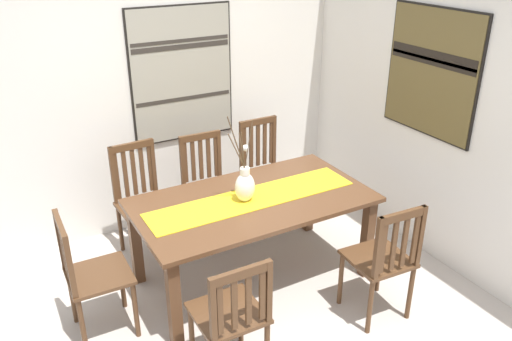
{
  "coord_description": "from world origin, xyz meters",
  "views": [
    {
      "loc": [
        -1.46,
        -2.61,
        2.63
      ],
      "look_at": [
        0.28,
        0.49,
        0.98
      ],
      "focal_mm": 36.65,
      "sensor_mm": 36.0,
      "label": 1
    }
  ],
  "objects": [
    {
      "name": "ground_plane",
      "position": [
        0.0,
        0.0,
        -0.01
      ],
      "size": [
        6.4,
        6.4,
        0.03
      ],
      "primitive_type": "cube",
      "color": "#B2A89E"
    },
    {
      "name": "wall_back",
      "position": [
        0.0,
        1.86,
        1.35
      ],
      "size": [
        6.4,
        0.12,
        2.7
      ],
      "primitive_type": "cube",
      "color": "silver",
      "rests_on": "ground_plane"
    },
    {
      "name": "wall_side",
      "position": [
        1.86,
        0.0,
        1.35
      ],
      "size": [
        0.12,
        6.4,
        2.7
      ],
      "primitive_type": "cube",
      "color": "silver",
      "rests_on": "ground_plane"
    },
    {
      "name": "dining_table",
      "position": [
        0.26,
        0.51,
        0.64
      ],
      "size": [
        1.83,
        1.0,
        0.74
      ],
      "color": "#51331E",
      "rests_on": "ground_plane"
    },
    {
      "name": "table_runner",
      "position": [
        0.26,
        0.51,
        0.74
      ],
      "size": [
        1.68,
        0.36,
        0.01
      ],
      "primitive_type": "cube",
      "color": "gold",
      "rests_on": "dining_table"
    },
    {
      "name": "centerpiece_vase",
      "position": [
        0.19,
        0.51,
        0.88
      ],
      "size": [
        0.24,
        0.13,
        0.72
      ],
      "color": "silver",
      "rests_on": "dining_table"
    },
    {
      "name": "chair_0",
      "position": [
        -1.02,
        0.5,
        0.5
      ],
      "size": [
        0.43,
        0.43,
        0.94
      ],
      "color": "#4C301C",
      "rests_on": "ground_plane"
    },
    {
      "name": "chair_1",
      "position": [
        0.25,
        1.35,
        0.51
      ],
      "size": [
        0.43,
        0.43,
        0.96
      ],
      "color": "#4C301C",
      "rests_on": "ground_plane"
    },
    {
      "name": "chair_2",
      "position": [
        0.85,
        -0.35,
        0.5
      ],
      "size": [
        0.45,
        0.45,
        0.95
      ],
      "color": "#4C301C",
      "rests_on": "ground_plane"
    },
    {
      "name": "chair_3",
      "position": [
        -0.36,
        -0.34,
        0.49
      ],
      "size": [
        0.42,
        0.42,
        0.91
      ],
      "color": "#4C301C",
      "rests_on": "ground_plane"
    },
    {
      "name": "chair_4",
      "position": [
        0.86,
        1.35,
        0.52
      ],
      "size": [
        0.42,
        0.42,
        0.99
      ],
      "color": "#4C301C",
      "rests_on": "ground_plane"
    },
    {
      "name": "chair_5",
      "position": [
        -0.38,
        1.34,
        0.52
      ],
      "size": [
        0.44,
        0.44,
        1.0
      ],
      "color": "#4C301C",
      "rests_on": "ground_plane"
    },
    {
      "name": "painting_on_back_wall",
      "position": [
        0.24,
        1.79,
        1.43
      ],
      "size": [
        0.98,
        0.05,
        1.23
      ],
      "color": "black"
    },
    {
      "name": "painting_on_side_wall",
      "position": [
        1.79,
        0.3,
        1.58
      ],
      "size": [
        0.05,
        0.93,
        1.03
      ],
      "color": "black"
    }
  ]
}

